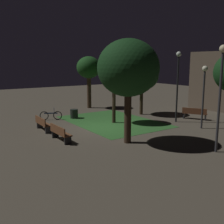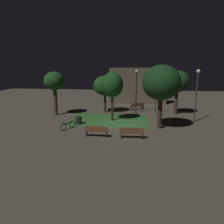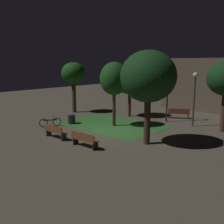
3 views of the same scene
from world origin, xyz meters
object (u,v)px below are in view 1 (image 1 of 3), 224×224
tree_back_left (89,68)px  tree_tall_center (128,69)px  tree_back_right (142,76)px  lamp_post_plaza_east (178,75)px  bench_corner (43,123)px  bench_path_side (60,133)px  lamp_post_plaza_west (221,82)px  bench_back_row (194,113)px  tree_lawn_side (114,73)px  bicycle (51,115)px  lamp_post_path_center (204,86)px  trash_bin (74,114)px

tree_back_left → tree_tall_center: bearing=-19.1°
tree_back_right → lamp_post_plaza_east: size_ratio=0.87×
bench_corner → bench_path_side: same height
lamp_post_plaza_east → lamp_post_plaza_west: lamp_post_plaza_west is taller
bench_path_side → lamp_post_plaza_east: lamp_post_plaza_east is taller
bench_path_side → bench_back_row: 10.78m
bench_path_side → lamp_post_plaza_west: bearing=42.9°
tree_lawn_side → bicycle: (-3.45, -3.38, -3.23)m
lamp_post_plaza_east → lamp_post_plaza_west: (5.74, -3.42, 0.03)m
tree_back_left → bench_path_side: bearing=-37.7°
bench_back_row → bicycle: bearing=-123.1°
bench_path_side → lamp_post_path_center: size_ratio=0.45×
lamp_post_path_center → bicycle: size_ratio=2.75×
tree_lawn_side → bench_path_side: bearing=-67.3°
lamp_post_plaza_west → bench_path_side: bearing=-137.1°
tree_tall_center → lamp_post_plaza_west: tree_tall_center is taller
lamp_post_plaza_east → trash_bin: bearing=-133.7°
lamp_post_path_center → trash_bin: lamp_post_path_center is taller
lamp_post_plaza_east → tree_back_left: bearing=-166.1°
bench_back_row → trash_bin: (-5.49, -7.40, -0.13)m
tree_back_left → bench_back_row: bearing=24.0°
tree_back_right → tree_lawn_side: size_ratio=0.90×
bench_corner → tree_tall_center: 6.78m
lamp_post_plaza_west → bicycle: bearing=-161.4°
bench_path_side → tree_back_left: 11.48m
bench_corner → bench_back_row: (3.09, 10.78, 0.00)m
lamp_post_plaza_east → bicycle: 9.76m
bench_back_row → tree_back_right: (-3.80, -2.06, 2.68)m
bicycle → lamp_post_plaza_west: bearing=18.6°
bench_corner → lamp_post_plaza_west: lamp_post_plaza_west is taller
bench_path_side → tree_back_left: size_ratio=0.38×
tree_back_right → tree_lawn_side: tree_lawn_side is taller
tree_back_left → lamp_post_path_center: bearing=10.7°
bench_path_side → lamp_post_path_center: bearing=74.3°
lamp_post_plaza_west → lamp_post_path_center: bearing=135.9°
lamp_post_plaza_west → lamp_post_plaza_east: bearing=149.2°
tree_back_left → tree_tall_center: tree_tall_center is taller
tree_back_left → lamp_post_plaza_east: (8.92, 2.21, -0.34)m
bench_path_side → tree_lawn_side: tree_lawn_side is taller
tree_lawn_side → lamp_post_plaza_west: size_ratio=0.95×
tree_lawn_side → lamp_post_plaza_east: 4.54m
tree_back_left → bicycle: 6.85m
lamp_post_plaza_east → tree_lawn_side: bearing=-120.7°
tree_tall_center → lamp_post_plaza_west: size_ratio=1.08×
tree_back_left → tree_lawn_side: size_ratio=1.00×
tree_back_right → bicycle: 7.88m
tree_lawn_side → lamp_post_plaza_east: size_ratio=0.96×
bench_path_side → bicycle: bearing=163.3°
tree_tall_center → tree_back_left: bearing=160.9°
bench_corner → bicycle: (-2.84, 1.67, -0.14)m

